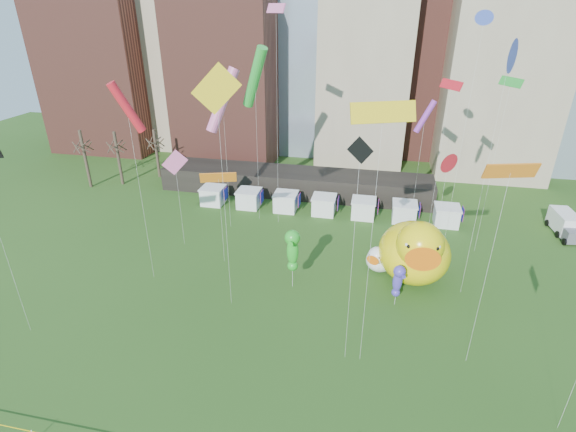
% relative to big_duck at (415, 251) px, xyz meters
% --- Properties ---
extents(skyline, '(101.00, 23.00, 68.00)m').
position_rel_big_duck_xyz_m(skyline, '(-9.16, 38.28, 18.16)').
color(skyline, brown).
rests_on(skyline, ground).
extents(pavilion, '(38.00, 6.00, 3.20)m').
position_rel_big_duck_xyz_m(pavilion, '(-15.41, 19.22, -1.68)').
color(pavilion, black).
rests_on(pavilion, ground).
extents(vendor_tents, '(33.24, 2.80, 2.40)m').
position_rel_big_duck_xyz_m(vendor_tents, '(-10.39, 13.22, -2.18)').
color(vendor_tents, white).
rests_on(vendor_tents, ground).
extents(bare_trees, '(8.44, 6.44, 8.50)m').
position_rel_big_duck_xyz_m(bare_trees, '(-41.57, 17.76, 0.73)').
color(bare_trees, '#382B21').
rests_on(bare_trees, ground).
extents(big_duck, '(7.16, 9.42, 7.15)m').
position_rel_big_duck_xyz_m(big_duck, '(0.00, 0.00, 0.00)').
color(big_duck, yellow).
rests_on(big_duck, ground).
extents(small_duck, '(3.94, 4.30, 3.00)m').
position_rel_big_duck_xyz_m(small_duck, '(-3.13, 1.08, -1.90)').
color(small_duck, white).
rests_on(small_duck, ground).
extents(seahorse_green, '(1.46, 1.82, 6.08)m').
position_rel_big_duck_xyz_m(seahorse_green, '(-11.13, -3.57, 1.04)').
color(seahorse_green, silver).
rests_on(seahorse_green, ground).
extents(seahorse_purple, '(1.41, 1.57, 4.14)m').
position_rel_big_duck_xyz_m(seahorse_purple, '(-1.62, -4.41, -0.47)').
color(seahorse_purple, silver).
rests_on(seahorse_purple, ground).
extents(box_truck, '(2.71, 5.96, 2.47)m').
position_rel_big_duck_xyz_m(box_truck, '(17.89, 13.55, -2.01)').
color(box_truck, white).
rests_on(box_truck, ground).
extents(kite_0, '(1.98, 2.80, 17.43)m').
position_rel_big_duck_xyz_m(kite_0, '(2.34, 10.45, 13.57)').
color(kite_0, silver).
rests_on(kite_0, ground).
extents(kite_1, '(2.45, 2.36, 24.38)m').
position_rel_big_duck_xyz_m(kite_1, '(-15.53, 9.42, 20.42)').
color(kite_1, silver).
rests_on(kite_1, ground).
extents(kite_2, '(1.59, 0.81, 17.19)m').
position_rel_big_duck_xyz_m(kite_2, '(-5.37, -11.72, 12.34)').
color(kite_2, silver).
rests_on(kite_2, ground).
extents(kite_3, '(3.91, 3.31, 20.52)m').
position_rel_big_duck_xyz_m(kite_3, '(-18.13, 10.07, 13.83)').
color(kite_3, silver).
rests_on(kite_3, ground).
extents(kite_4, '(3.55, 1.02, 20.62)m').
position_rel_big_duck_xyz_m(kite_4, '(-16.00, -7.17, 15.28)').
color(kite_4, silver).
rests_on(kite_4, ground).
extents(kite_5, '(1.23, 2.36, 22.05)m').
position_rel_big_duck_xyz_m(kite_5, '(4.45, -1.13, 17.53)').
color(kite_5, silver).
rests_on(kite_5, ground).
extents(kite_6, '(3.45, 1.53, 9.85)m').
position_rel_big_duck_xyz_m(kite_6, '(-19.05, -0.42, 6.01)').
color(kite_6, silver).
rests_on(kite_6, ground).
extents(kite_8, '(1.40, 1.56, 11.10)m').
position_rel_big_duck_xyz_m(kite_8, '(2.59, 6.02, 6.87)').
color(kite_8, silver).
rests_on(kite_8, ground).
extents(kite_9, '(2.53, 1.08, 10.97)m').
position_rel_big_duck_xyz_m(kite_9, '(-24.66, 2.06, 6.23)').
color(kite_9, silver).
rests_on(kite_9, ground).
extents(kite_11, '(1.66, 2.53, 18.27)m').
position_rel_big_duck_xyz_m(kite_11, '(7.04, 7.23, 14.43)').
color(kite_11, silver).
rests_on(kite_11, ground).
extents(kite_12, '(3.82, 1.98, 19.23)m').
position_rel_big_duck_xyz_m(kite_12, '(-4.25, -11.72, 15.28)').
color(kite_12, silver).
rests_on(kite_12, ground).
extents(kite_13, '(0.96, 0.97, 23.85)m').
position_rel_big_duck_xyz_m(kite_13, '(3.33, 4.83, 19.66)').
color(kite_13, silver).
rests_on(kite_13, ground).
extents(kite_14, '(3.34, 1.36, 15.67)m').
position_rel_big_duck_xyz_m(kite_14, '(3.61, -10.20, 11.81)').
color(kite_14, silver).
rests_on(kite_14, ground).
extents(kite_15, '(2.03, 0.93, 15.90)m').
position_rel_big_duck_xyz_m(kite_15, '(-0.02, 7.78, 10.93)').
color(kite_15, silver).
rests_on(kite_15, ground).
extents(kite_16, '(2.51, 2.16, 18.79)m').
position_rel_big_duck_xyz_m(kite_16, '(-24.86, -4.74, 13.29)').
color(kite_16, silver).
rests_on(kite_16, ground).
extents(kite_17, '(3.96, 3.35, 18.52)m').
position_rel_big_duck_xyz_m(kite_17, '(-20.98, 7.27, 11.80)').
color(kite_17, silver).
rests_on(kite_17, ground).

